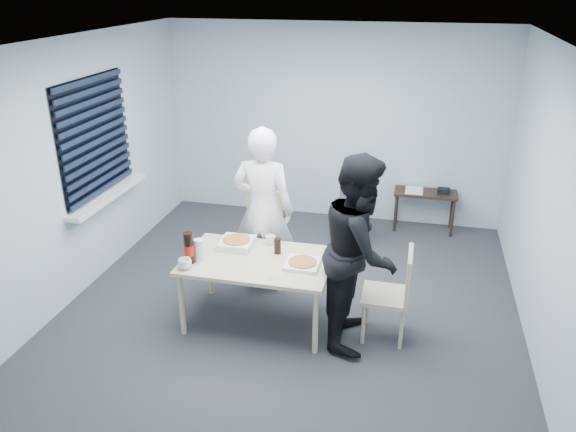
% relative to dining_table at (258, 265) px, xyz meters
% --- Properties ---
extents(room, '(5.00, 5.00, 5.00)m').
position_rel_dining_table_xyz_m(room, '(-1.94, 0.68, 0.83)').
color(room, '#2A292D').
rests_on(room, ground).
extents(dining_table, '(1.38, 0.87, 0.67)m').
position_rel_dining_table_xyz_m(dining_table, '(0.00, 0.00, 0.00)').
color(dining_table, beige).
rests_on(dining_table, ground).
extents(chair_far, '(0.42, 0.42, 0.89)m').
position_rel_dining_table_xyz_m(chair_far, '(-0.27, 1.11, -0.10)').
color(chair_far, beige).
rests_on(chair_far, ground).
extents(chair_right, '(0.42, 0.42, 0.89)m').
position_rel_dining_table_xyz_m(chair_right, '(1.29, 0.02, -0.10)').
color(chair_right, beige).
rests_on(chair_right, ground).
extents(person_white, '(0.65, 0.42, 1.77)m').
position_rel_dining_table_xyz_m(person_white, '(-0.13, 0.67, 0.27)').
color(person_white, white).
rests_on(person_white, ground).
extents(person_black, '(0.47, 0.86, 1.77)m').
position_rel_dining_table_xyz_m(person_black, '(0.95, -0.03, 0.27)').
color(person_black, black).
rests_on(person_black, ground).
extents(side_table, '(0.80, 0.36, 0.53)m').
position_rel_dining_table_xyz_m(side_table, '(1.53, 2.56, -0.16)').
color(side_table, '#301E15').
rests_on(side_table, ground).
extents(stool, '(0.39, 0.39, 0.54)m').
position_rel_dining_table_xyz_m(stool, '(0.65, 1.90, -0.18)').
color(stool, black).
rests_on(stool, ground).
extents(backpack, '(0.29, 0.22, 0.41)m').
position_rel_dining_table_xyz_m(backpack, '(0.65, 1.89, 0.13)').
color(backpack, slate).
rests_on(backpack, stool).
extents(pizza_box_a, '(0.32, 0.32, 0.08)m').
position_rel_dining_table_xyz_m(pizza_box_a, '(-0.27, 0.22, 0.10)').
color(pizza_box_a, white).
rests_on(pizza_box_a, dining_table).
extents(pizza_box_b, '(0.31, 0.31, 0.04)m').
position_rel_dining_table_xyz_m(pizza_box_b, '(0.43, -0.02, 0.08)').
color(pizza_box_b, white).
rests_on(pizza_box_b, dining_table).
extents(mug_a, '(0.17, 0.17, 0.10)m').
position_rel_dining_table_xyz_m(mug_a, '(-0.59, -0.32, 0.11)').
color(mug_a, white).
rests_on(mug_a, dining_table).
extents(mug_b, '(0.10, 0.10, 0.09)m').
position_rel_dining_table_xyz_m(mug_b, '(0.04, 0.34, 0.11)').
color(mug_b, white).
rests_on(mug_b, dining_table).
extents(cola_glass, '(0.07, 0.07, 0.15)m').
position_rel_dining_table_xyz_m(cola_glass, '(0.15, 0.17, 0.14)').
color(cola_glass, black).
rests_on(cola_glass, dining_table).
extents(soda_bottle, '(0.10, 0.10, 0.30)m').
position_rel_dining_table_xyz_m(soda_bottle, '(-0.59, -0.21, 0.21)').
color(soda_bottle, black).
rests_on(soda_bottle, dining_table).
extents(plastic_cups, '(0.12, 0.12, 0.21)m').
position_rel_dining_table_xyz_m(plastic_cups, '(-0.52, -0.14, 0.17)').
color(plastic_cups, silver).
rests_on(plastic_cups, dining_table).
extents(rubber_band, '(0.07, 0.07, 0.00)m').
position_rel_dining_table_xyz_m(rubber_band, '(0.21, -0.34, 0.06)').
color(rubber_band, red).
rests_on(rubber_band, dining_table).
extents(papers, '(0.28, 0.34, 0.01)m').
position_rel_dining_table_xyz_m(papers, '(1.38, 2.57, -0.08)').
color(papers, white).
rests_on(papers, side_table).
extents(black_box, '(0.18, 0.15, 0.07)m').
position_rel_dining_table_xyz_m(black_box, '(1.75, 2.56, -0.04)').
color(black_box, black).
rests_on(black_box, side_table).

